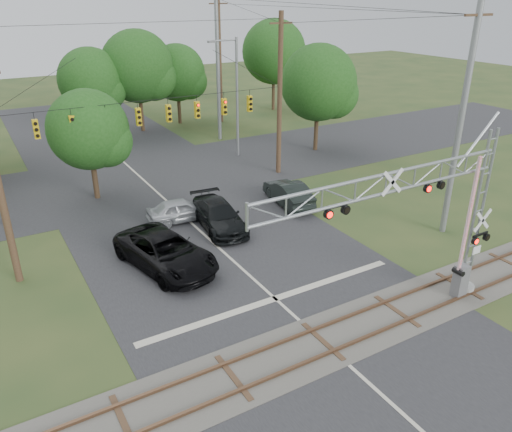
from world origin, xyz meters
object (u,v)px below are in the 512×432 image
crossing_gantry (425,213)px  pickup_black (166,252)px  sedan_silver (181,210)px  traffic_signal_span (166,111)px  car_dark (219,216)px  streetlight (235,92)px

crossing_gantry → pickup_black: size_ratio=1.93×
pickup_black → sedan_silver: size_ratio=1.53×
pickup_black → sedan_silver: bearing=47.3°
traffic_signal_span → car_dark: size_ratio=3.64×
sedan_silver → streetlight: (9.07, 9.86, 4.61)m
sedan_silver → streetlight: streetlight is taller
pickup_black → car_dark: bearing=20.3°
crossing_gantry → streetlight: 24.16m
pickup_black → traffic_signal_span: bearing=54.3°
traffic_signal_span → pickup_black: 11.23m
traffic_signal_span → car_dark: 8.18m
streetlight → pickup_black: bearing=-129.0°
crossing_gantry → pickup_black: bearing=129.8°
crossing_gantry → traffic_signal_span: bearing=100.9°
pickup_black → streetlight: 19.42m
sedan_silver → streetlight: bearing=-38.1°
traffic_signal_span → car_dark: (0.32, -6.53, -4.93)m
sedan_silver → streetlight: 14.16m
crossing_gantry → sedan_silver: crossing_gantry is taller
pickup_black → streetlight: (11.89, 14.70, 4.44)m
car_dark → crossing_gantry: bearing=-68.2°
streetlight → sedan_silver: bearing=-132.6°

